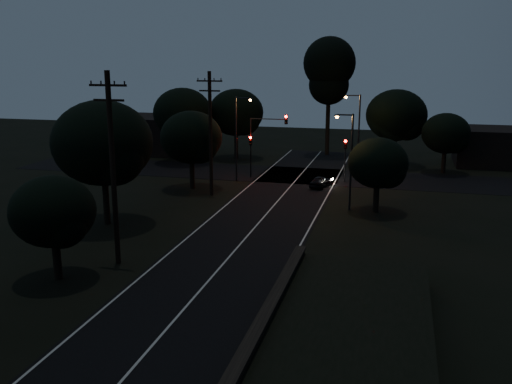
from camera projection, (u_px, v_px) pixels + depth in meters
The scene contains 21 objects.
road_surface at pixel (277, 202), 46.97m from camera, with size 60.00×70.00×0.03m.
utility_pole_mid at pixel (113, 166), 31.88m from camera, with size 2.20×0.30×11.00m.
utility_pole_far at pixel (210, 132), 47.95m from camera, with size 2.20×0.30×10.50m.
tree_left_b at pixel (55, 214), 29.89m from camera, with size 4.48×4.48×5.70m.
tree_left_c at pixel (105, 145), 39.36m from camera, with size 6.99×6.99×8.82m.
tree_left_d at pixel (193, 139), 50.50m from camera, with size 5.53×5.53×7.02m.
tree_far_nw at pixel (238, 114), 65.52m from camera, with size 6.33×6.33×8.02m.
tree_far_w at pixel (184, 114), 62.90m from camera, with size 6.51×6.51×8.30m.
tree_far_ne at pixel (398, 117), 61.17m from camera, with size 6.51×6.51×8.24m.
tree_far_e at pixel (448, 135), 57.52m from camera, with size 4.82×4.82×6.12m.
tree_right_a at pixel (380, 165), 43.00m from camera, with size 4.54×4.54×5.78m.
tall_pine at pixel (329, 70), 66.87m from camera, with size 6.13×6.13×13.93m.
building_left at pixel (156, 134), 70.92m from camera, with size 10.00×8.00×4.40m, color black.
building_right at pixel (498, 147), 62.32m from camera, with size 9.00×7.00×4.00m, color black.
signal_left at pixel (251, 149), 55.76m from camera, with size 0.28×0.35×4.10m.
signal_right at pixel (345, 153), 53.56m from camera, with size 0.28×0.35×4.10m.
signal_mast at pixel (268, 134), 55.01m from camera, with size 3.70×0.35×6.25m.
streetlight_a at pixel (238, 133), 53.64m from camera, with size 1.66×0.26×8.00m.
streetlight_b at pixel (357, 129), 56.75m from camera, with size 1.66×0.26×8.00m.
streetlight_c at pixel (349, 155), 43.50m from camera, with size 1.46×0.26×7.50m.
car at pixel (321, 182), 52.04m from camera, with size 1.24×3.07×1.05m, color black.
Camera 1 is at (9.51, -13.38, 11.81)m, focal length 40.00 mm.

